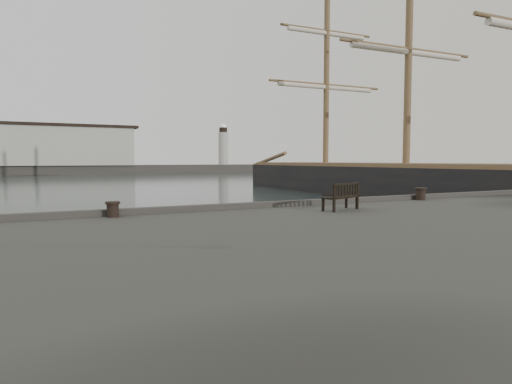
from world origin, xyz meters
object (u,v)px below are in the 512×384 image
bench (341,202)px  tall_ship_main (405,188)px  bollard_left (113,209)px  bollard_right (420,194)px

bench → tall_ship_main: bearing=20.7°
bench → bollard_left: (-6.55, 1.45, -0.05)m
bollard_left → tall_ship_main: tall_ship_main is taller
bollard_left → tall_ship_main: (26.42, 15.36, -0.97)m
bollard_left → tall_ship_main: 30.58m
bollard_right → bench: bearing=-163.7°
bollard_right → tall_ship_main: bearing=45.8°
bollard_right → tall_ship_main: tall_ship_main is taller
bollard_left → tall_ship_main: size_ratio=0.01×
bench → bollard_right: bench is taller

